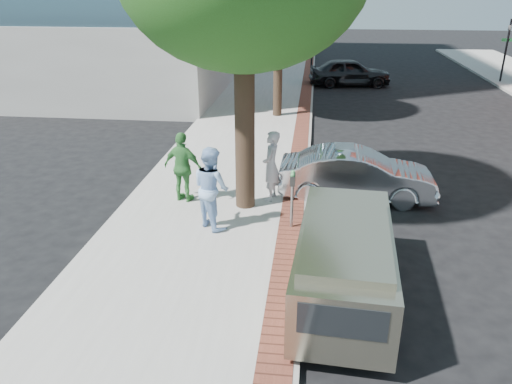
# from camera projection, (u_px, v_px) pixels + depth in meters

# --- Properties ---
(ground) EXTENTS (120.00, 120.00, 0.00)m
(ground) POSITION_uv_depth(u_px,v_px,m) (260.00, 244.00, 11.94)
(ground) COLOR black
(ground) RESTS_ON ground
(sidewalk) EXTENTS (5.00, 60.00, 0.15)m
(sidewalk) POSITION_uv_depth(u_px,v_px,m) (244.00, 141.00, 19.40)
(sidewalk) COLOR #9E9991
(sidewalk) RESTS_ON ground
(brick_strip) EXTENTS (0.60, 60.00, 0.01)m
(brick_strip) POSITION_uv_depth(u_px,v_px,m) (300.00, 141.00, 19.13)
(brick_strip) COLOR brown
(brick_strip) RESTS_ON sidewalk
(curb) EXTENTS (0.10, 60.00, 0.15)m
(curb) POSITION_uv_depth(u_px,v_px,m) (309.00, 144.00, 19.12)
(curb) COLOR gray
(curb) RESTS_ON ground
(office_base) EXTENTS (18.20, 22.20, 4.00)m
(office_base) POSITION_uv_depth(u_px,v_px,m) (99.00, 45.00, 32.68)
(office_base) COLOR gray
(office_base) RESTS_ON ground
(signal_near) EXTENTS (0.70, 0.15, 3.80)m
(signal_near) POSITION_uv_depth(u_px,v_px,m) (312.00, 43.00, 31.10)
(signal_near) COLOR black
(signal_near) RESTS_ON ground
(signal_far) EXTENTS (0.70, 0.15, 3.80)m
(signal_far) POSITION_uv_depth(u_px,v_px,m) (507.00, 46.00, 29.87)
(signal_far) COLOR black
(signal_far) RESTS_ON ground
(parking_meter) EXTENTS (0.12, 0.32, 1.47)m
(parking_meter) POSITION_uv_depth(u_px,v_px,m) (292.00, 188.00, 12.05)
(parking_meter) COLOR gray
(parking_meter) RESTS_ON sidewalk
(person_gray) EXTENTS (0.56, 0.77, 1.96)m
(person_gray) POSITION_uv_depth(u_px,v_px,m) (271.00, 166.00, 13.71)
(person_gray) COLOR silver
(person_gray) RESTS_ON sidewalk
(person_officer) EXTENTS (1.26, 1.26, 2.06)m
(person_officer) POSITION_uv_depth(u_px,v_px,m) (211.00, 187.00, 12.14)
(person_officer) COLOR #9AC0EE
(person_officer) RESTS_ON sidewalk
(person_green) EXTENTS (1.23, 0.76, 1.95)m
(person_green) POSITION_uv_depth(u_px,v_px,m) (183.00, 167.00, 13.61)
(person_green) COLOR #3E8A40
(person_green) RESTS_ON sidewalk
(sedan_silver) EXTENTS (4.41, 1.60, 1.44)m
(sedan_silver) POSITION_uv_depth(u_px,v_px,m) (357.00, 175.00, 14.22)
(sedan_silver) COLOR silver
(sedan_silver) RESTS_ON ground
(bg_car) EXTENTS (4.99, 2.51, 1.63)m
(bg_car) POSITION_uv_depth(u_px,v_px,m) (350.00, 72.00, 29.79)
(bg_car) COLOR black
(bg_car) RESTS_ON ground
(van) EXTENTS (2.01, 4.58, 1.65)m
(van) POSITION_uv_depth(u_px,v_px,m) (344.00, 257.00, 9.61)
(van) COLOR gray
(van) RESTS_ON ground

